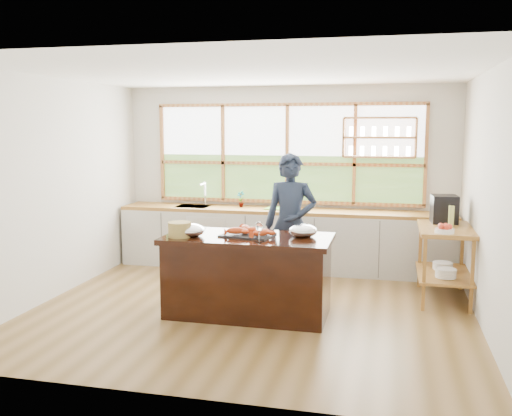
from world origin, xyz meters
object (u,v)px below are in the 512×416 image
(cook, at_px, (291,225))
(wicker_basket, at_px, (180,230))
(island, at_px, (248,275))
(espresso_machine, at_px, (444,209))

(cook, xyz_separation_m, wicker_basket, (-1.05, -1.11, 0.09))
(island, xyz_separation_m, cook, (0.32, 0.90, 0.44))
(espresso_machine, bearing_deg, cook, -168.80)
(espresso_machine, bearing_deg, wicker_basket, -155.17)
(island, distance_m, wicker_basket, 0.92)
(island, bearing_deg, wicker_basket, -163.81)
(island, bearing_deg, espresso_machine, 32.99)
(island, relative_size, cook, 1.04)
(cook, bearing_deg, wicker_basket, -136.08)
(island, xyz_separation_m, wicker_basket, (-0.72, -0.21, 0.53))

